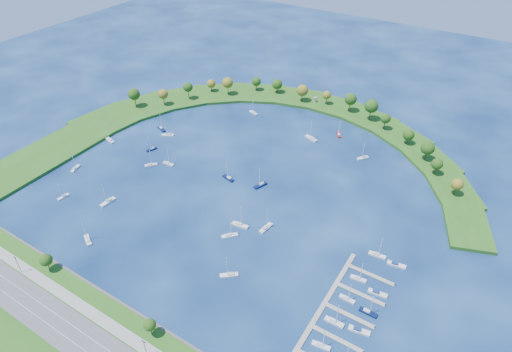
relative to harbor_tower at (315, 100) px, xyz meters
The scene contains 35 objects.
ground 115.15m from the harbor_tower, 85.55° to the right, with size 700.00×700.00×0.00m, color #07183F.
south_shoreline 237.81m from the harbor_tower, 87.84° to the right, with size 420.00×43.10×11.60m.
breakwater 75.93m from the harbor_tower, 119.52° to the right, with size 286.74×247.64×2.00m.
breakwater_trees 27.07m from the harbor_tower, 96.15° to the right, with size 240.27×89.73×16.14m.
harbor_tower is the anchor object (origin of this frame).
dock_system 199.44m from the harbor_tower, 61.80° to the right, with size 24.28×82.00×1.60m.
moored_boat_0 157.30m from the harbor_tower, 127.60° to the right, with size 9.72×4.89×13.75m.
moored_boat_1 133.80m from the harbor_tower, 118.38° to the right, with size 4.67×7.48×10.67m.
moored_boat_2 141.19m from the harbor_tower, 111.35° to the right, with size 6.65×7.39×11.45m.
moored_boat_3 195.73m from the harbor_tower, 111.63° to the right, with size 2.71×7.14×10.24m.
moored_boat_4 147.74m from the harbor_tower, 74.11° to the right, with size 3.68×9.32×13.33m.
moored_boat_5 118.54m from the harbor_tower, 124.11° to the right, with size 8.56×6.27×12.48m.
moored_boat_6 182.81m from the harbor_tower, 119.14° to the right, with size 4.64×8.32×11.79m.
moored_boat_7 113.88m from the harbor_tower, 80.52° to the right, with size 5.49×9.04×12.86m.
moored_boat_8 116.77m from the harbor_tower, 90.77° to the right, with size 8.84×4.38×12.52m.
moored_boat_9 53.12m from the harbor_tower, 66.73° to the right, with size 10.15×5.86×14.40m.
moored_boat_10 131.68m from the harbor_tower, 109.04° to the right, with size 7.69×2.49×11.17m.
moored_boat_11 177.77m from the harbor_tower, 105.23° to the right, with size 3.43×9.59×13.82m.
moored_boat_12 79.59m from the harbor_tower, 41.01° to the right, with size 6.51×7.73×11.70m.
moored_boat_13 200.95m from the harbor_tower, 99.28° to the right, with size 8.52×6.09×12.37m.
moored_boat_14 48.80m from the harbor_tower, 43.92° to the right, with size 6.37×7.47×11.35m.
moored_boat_15 150.13m from the harbor_tower, 79.42° to the right, with size 9.55×3.76×13.66m.
moored_boat_16 50.75m from the harbor_tower, 130.56° to the right, with size 8.14×4.36×11.53m.
moored_boat_17 183.47m from the harbor_tower, 76.69° to the right, with size 8.14×7.39×12.66m.
moored_boat_18 121.02m from the harbor_tower, 128.92° to the right, with size 8.84×5.60×12.63m.
moored_boat_19 159.41m from the harbor_tower, 80.09° to the right, with size 7.62×7.99×12.68m.
docked_boat_2 211.06m from the harbor_tower, 63.41° to the right, with size 7.91×3.14×11.31m.
docked_boat_4 199.54m from the harbor_tower, 61.75° to the right, with size 8.55×2.56×12.50m.
docked_boat_5 203.25m from the harbor_tower, 58.92° to the right, with size 9.45×4.09×1.87m.
docked_boat_6 187.31m from the harbor_tower, 59.71° to the right, with size 7.33×2.33×10.66m.
docked_boat_7 194.29m from the harbor_tower, 57.30° to the right, with size 8.01×2.26×11.76m.
docked_boat_8 175.84m from the harbor_tower, 57.50° to the right, with size 7.77×2.95×11.15m.
docked_boat_9 184.36m from the harbor_tower, 55.31° to the right, with size 8.91×3.40×1.77m.
docked_boat_10 161.59m from the harbor_tower, 53.17° to the right, with size 8.67×3.27×12.43m.
docked_boat_11 168.62m from the harbor_tower, 50.69° to the right, with size 9.20×3.72×1.82m.
Camera 1 is at (115.99, -171.84, 160.28)m, focal length 30.48 mm.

